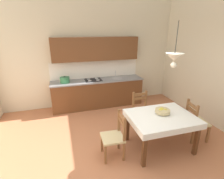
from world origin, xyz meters
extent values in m
cube|color=#B7704C|center=(0.00, 0.00, -0.05)|extent=(6.13, 6.18, 0.10)
cube|color=beige|center=(0.00, 2.85, 1.98)|extent=(6.13, 0.12, 3.95)
cube|color=brown|center=(0.13, 2.48, 0.43)|extent=(2.88, 0.60, 0.86)
cube|color=gray|center=(0.13, 2.47, 0.88)|extent=(2.91, 0.63, 0.04)
cube|color=white|center=(0.13, 2.77, 1.18)|extent=(2.88, 0.01, 0.55)
cube|color=brown|center=(0.13, 2.61, 1.85)|extent=(2.65, 0.34, 0.70)
cube|color=black|center=(0.13, 2.21, 0.04)|extent=(2.84, 0.02, 0.09)
cylinder|color=silver|center=(0.78, 2.48, 0.90)|extent=(0.34, 0.34, 0.02)
cylinder|color=silver|center=(0.78, 2.62, 1.01)|extent=(0.02, 0.02, 0.22)
cube|color=black|center=(-0.01, 2.48, 0.91)|extent=(0.52, 0.42, 0.01)
cylinder|color=silver|center=(-0.14, 2.38, 0.92)|extent=(0.11, 0.11, 0.01)
cylinder|color=silver|center=(0.12, 2.38, 0.92)|extent=(0.11, 0.11, 0.01)
cylinder|color=silver|center=(-0.14, 2.58, 0.92)|extent=(0.11, 0.11, 0.01)
cylinder|color=silver|center=(0.12, 2.58, 0.92)|extent=(0.11, 0.11, 0.01)
cylinder|color=#337A4C|center=(-0.88, 2.46, 0.98)|extent=(0.28, 0.28, 0.15)
cylinder|color=#337A4C|center=(-0.88, 2.46, 1.06)|extent=(0.29, 0.29, 0.02)
sphere|color=black|center=(-0.88, 2.46, 1.08)|extent=(0.04, 0.04, 0.04)
cube|color=#56331C|center=(0.91, 0.02, 0.74)|extent=(1.27, 0.98, 0.02)
cube|color=#56331C|center=(0.33, -0.39, 0.36)|extent=(0.07, 0.07, 0.73)
cube|color=#56331C|center=(1.47, -0.41, 0.36)|extent=(0.07, 0.07, 0.73)
cube|color=#56331C|center=(0.35, 0.45, 0.36)|extent=(0.07, 0.07, 0.73)
cube|color=#56331C|center=(1.48, 0.43, 0.36)|extent=(0.07, 0.07, 0.73)
cube|color=white|center=(0.91, 0.02, 0.75)|extent=(1.34, 1.04, 0.00)
cube|color=white|center=(0.90, -0.49, 0.69)|extent=(1.32, 0.03, 0.12)
cube|color=white|center=(0.92, 0.53, 0.69)|extent=(1.32, 0.03, 0.12)
cube|color=white|center=(0.25, 0.03, 0.69)|extent=(0.02, 1.02, 0.12)
cube|color=white|center=(1.57, 0.01, 0.69)|extent=(0.02, 1.02, 0.12)
cube|color=#D1BC89|center=(-0.14, 0.05, 0.43)|extent=(0.44, 0.44, 0.04)
cube|color=brown|center=(-0.33, -0.12, 0.21)|extent=(0.05, 0.05, 0.41)
cube|color=brown|center=(-0.30, 0.24, 0.21)|extent=(0.05, 0.05, 0.41)
cube|color=brown|center=(0.03, -0.14, 0.46)|extent=(0.05, 0.05, 0.93)
cube|color=brown|center=(0.05, 0.22, 0.46)|extent=(0.05, 0.05, 0.93)
cube|color=brown|center=(0.04, 0.04, 0.84)|extent=(0.04, 0.32, 0.07)
cube|color=brown|center=(0.04, 0.04, 0.74)|extent=(0.04, 0.32, 0.07)
cube|color=#D1BC89|center=(0.91, 0.84, 0.43)|extent=(0.43, 0.43, 0.04)
cube|color=brown|center=(1.10, 0.67, 0.21)|extent=(0.05, 0.05, 0.41)
cube|color=brown|center=(0.74, 0.66, 0.21)|extent=(0.05, 0.05, 0.41)
cube|color=brown|center=(1.09, 1.03, 0.46)|extent=(0.05, 0.05, 0.93)
cube|color=brown|center=(0.73, 1.02, 0.46)|extent=(0.05, 0.05, 0.93)
cube|color=brown|center=(0.91, 1.02, 0.84)|extent=(0.32, 0.04, 0.07)
cube|color=brown|center=(0.91, 1.02, 0.74)|extent=(0.32, 0.04, 0.07)
cube|color=#D1BC89|center=(1.88, 0.03, 0.43)|extent=(0.49, 0.49, 0.04)
cube|color=brown|center=(2.09, 0.18, 0.21)|extent=(0.05, 0.05, 0.41)
cube|color=brown|center=(2.02, -0.18, 0.21)|extent=(0.05, 0.05, 0.41)
cube|color=brown|center=(1.73, 0.24, 0.46)|extent=(0.05, 0.05, 0.93)
cube|color=brown|center=(1.67, -0.11, 0.46)|extent=(0.05, 0.05, 0.93)
cube|color=brown|center=(1.70, 0.07, 0.84)|extent=(0.08, 0.32, 0.07)
cube|color=brown|center=(1.70, 0.07, 0.74)|extent=(0.08, 0.32, 0.07)
cylinder|color=tan|center=(0.97, 0.09, 0.77)|extent=(0.16, 0.17, 0.02)
cylinder|color=tan|center=(0.97, 0.09, 0.81)|extent=(0.30, 0.30, 0.07)
sphere|color=gold|center=(0.92, 0.10, 0.82)|extent=(0.09, 0.09, 0.09)
sphere|color=gold|center=(1.02, 0.07, 0.82)|extent=(0.08, 0.08, 0.08)
sphere|color=gold|center=(0.97, 0.12, 0.83)|extent=(0.10, 0.10, 0.10)
cylinder|color=black|center=(0.99, -0.05, 2.27)|extent=(0.01, 0.01, 0.57)
cone|color=silver|center=(0.99, -0.05, 1.94)|extent=(0.32, 0.32, 0.14)
sphere|color=white|center=(0.99, -0.05, 1.80)|extent=(0.11, 0.11, 0.11)
camera|label=1|loc=(-0.97, -2.61, 2.40)|focal=27.13mm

